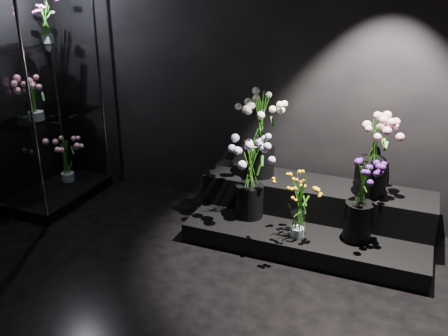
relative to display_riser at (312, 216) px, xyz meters
The scene contains 12 objects.
floor 1.83m from the display_riser, 118.58° to the right, with size 4.00×4.00×0.00m, color black.
wall_back 1.55m from the display_riser, 155.57° to the left, with size 4.00×4.00×0.00m, color black.
display_riser is the anchor object (origin of this frame).
display_case 2.73m from the display_riser, behind, with size 0.61×1.02×2.24m.
bouquet_orange_bells 0.44m from the display_riser, 96.37° to the right, with size 0.36×0.36×0.53m.
bouquet_lilac 0.67m from the display_riser, 161.71° to the right, with size 0.48×0.48×0.71m.
bouquet_purple 0.58m from the display_riser, 28.01° to the right, with size 0.37×0.37×0.65m.
bouquet_cream_roses 0.88m from the display_riser, 167.51° to the left, with size 0.51×0.51×0.76m.
bouquet_pink_roses 0.77m from the display_riser, 11.42° to the left, with size 0.43×0.43×0.65m.
bouquet_case_pink 2.72m from the display_riser, behind, with size 0.38×0.38×0.40m.
bouquet_case_magenta 2.98m from the display_riser, behind, with size 0.23×0.23×0.37m.
bouquet_case_base_pink 2.59m from the display_riser, behind, with size 0.35×0.35×0.49m.
Camera 1 is at (1.63, -2.25, 2.22)m, focal length 40.00 mm.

